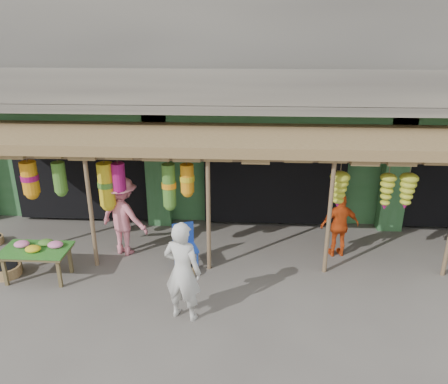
# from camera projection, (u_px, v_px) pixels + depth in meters

# --- Properties ---
(ground) EXTENTS (80.00, 80.00, 0.00)m
(ground) POSITION_uv_depth(u_px,v_px,m) (277.00, 265.00, 9.68)
(ground) COLOR #514C47
(ground) RESTS_ON ground
(building) EXTENTS (16.40, 6.80, 7.00)m
(building) POSITION_uv_depth(u_px,v_px,m) (273.00, 83.00, 13.01)
(building) COLOR gray
(building) RESTS_ON ground
(awning) EXTENTS (14.00, 2.70, 2.79)m
(awning) POSITION_uv_depth(u_px,v_px,m) (273.00, 143.00, 9.51)
(awning) COLOR brown
(awning) RESTS_ON ground
(flower_table) EXTENTS (1.37, 0.81, 0.82)m
(flower_table) POSITION_uv_depth(u_px,v_px,m) (37.00, 250.00, 8.97)
(flower_table) COLOR brown
(flower_table) RESTS_ON ground
(blue_chair) EXTENTS (0.61, 0.62, 0.99)m
(blue_chair) POSITION_uv_depth(u_px,v_px,m) (185.00, 244.00, 9.48)
(blue_chair) COLOR navy
(blue_chair) RESTS_ON ground
(basket_mid) EXTENTS (0.59, 0.59, 0.22)m
(basket_mid) POSITION_uv_depth(u_px,v_px,m) (7.00, 270.00, 9.27)
(basket_mid) COLOR olive
(basket_mid) RESTS_ON ground
(basket_right) EXTENTS (0.52, 0.52, 0.20)m
(basket_right) POSITION_uv_depth(u_px,v_px,m) (184.00, 271.00, 9.27)
(basket_right) COLOR #A3844C
(basket_right) RESTS_ON ground
(person_front) EXTENTS (0.79, 0.63, 1.90)m
(person_front) POSITION_uv_depth(u_px,v_px,m) (182.00, 271.00, 7.65)
(person_front) COLOR silver
(person_front) RESTS_ON ground
(person_vendor) EXTENTS (0.94, 0.52, 1.51)m
(person_vendor) POSITION_uv_depth(u_px,v_px,m) (340.00, 225.00, 9.87)
(person_vendor) COLOR #CC4413
(person_vendor) RESTS_ON ground
(person_shopper) EXTENTS (1.37, 1.10, 1.86)m
(person_shopper) POSITION_uv_depth(u_px,v_px,m) (123.00, 216.00, 9.91)
(person_shopper) COLOR pink
(person_shopper) RESTS_ON ground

